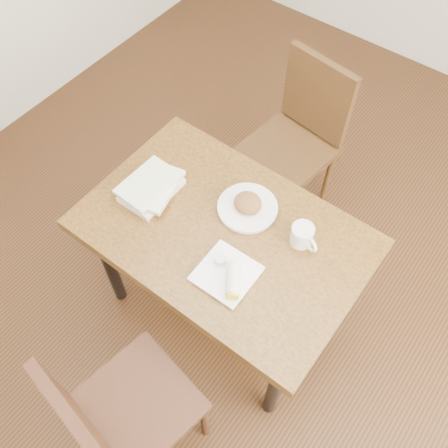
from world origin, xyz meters
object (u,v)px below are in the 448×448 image
Objects in this scene: chair_near at (117,415)px; chair_far at (300,132)px; coffee_mug at (303,235)px; book_stack at (152,187)px; plate_scone at (248,206)px; table at (224,242)px; plate_burrito at (228,275)px.

chair_near is 1.00× the size of chair_far.
coffee_mug is 0.68m from book_stack.
plate_scone is (-0.08, 0.93, 0.23)m from chair_near.
table is 4.07× the size of book_stack.
chair_far reaches higher than plate_scone.
chair_near is (0.10, -0.79, -0.11)m from table.
chair_far is at bearing 105.53° from plate_burrito.
table is 1.23× the size of chair_near.
coffee_mug is at bearing 78.76° from chair_near.
chair_near reaches higher than plate_burrito.
coffee_mug is 0.34m from plate_burrito.
book_stack is at bearing 121.60° from chair_near.
table is 0.25m from plate_burrito.
plate_scone is (0.15, -0.70, 0.23)m from chair_far.
book_stack is (-0.37, -0.03, 0.12)m from table.
chair_near is 1.65m from chair_far.
table is at bearing -152.45° from coffee_mug.
chair_near is 0.66m from plate_burrito.
plate_burrito is at bearing -14.80° from book_stack.
chair_near reaches higher than book_stack.
chair_near reaches higher than table.
plate_burrito is at bearing -48.44° from table.
chair_far is 3.71× the size of plate_scone.
coffee_mug is 0.60× the size of plate_burrito.
coffee_mug is (0.19, 0.94, 0.25)m from chair_near.
plate_scone is at bearing 84.24° from table.
chair_far reaches higher than plate_burrito.
chair_near is at bearing -58.40° from book_stack.
chair_near is at bearing -81.93° from chair_far.
coffee_mug is (0.27, 0.00, 0.02)m from plate_scone.
chair_far is at bearing 98.07° from chair_near.
coffee_mug is at bearing 0.55° from plate_scone.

